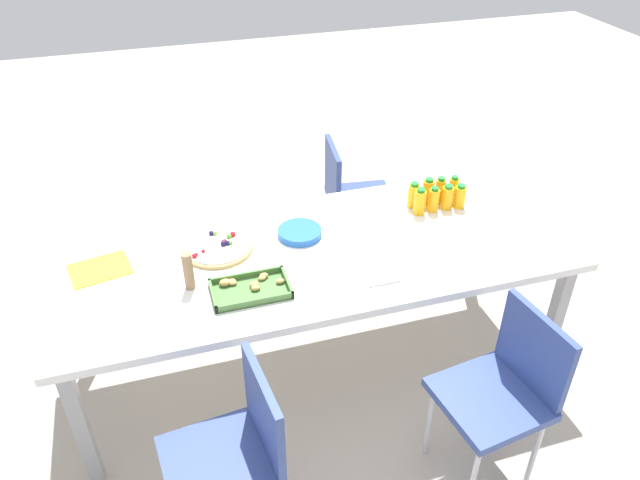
% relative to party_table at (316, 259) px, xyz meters
% --- Properties ---
extents(ground_plane, '(12.00, 12.00, 0.00)m').
position_rel_party_table_xyz_m(ground_plane, '(0.00, 0.00, -0.69)').
color(ground_plane, '#B2A899').
extents(party_table, '(2.41, 0.96, 0.75)m').
position_rel_party_table_xyz_m(party_table, '(0.00, 0.00, 0.00)').
color(party_table, white).
rests_on(party_table, ground_plane).
extents(chair_near_left, '(0.45, 0.45, 0.83)m').
position_rel_party_table_xyz_m(chair_near_left, '(-0.48, -0.85, -0.19)').
color(chair_near_left, '#33478C').
rests_on(chair_near_left, ground_plane).
extents(chair_far_right, '(0.44, 0.44, 0.83)m').
position_rel_party_table_xyz_m(chair_far_right, '(0.55, 0.80, -0.19)').
color(chair_far_right, '#33478C').
rests_on(chair_far_right, ground_plane).
extents(chair_far_left, '(0.45, 0.45, 0.83)m').
position_rel_party_table_xyz_m(chair_far_left, '(-0.57, 0.81, -0.19)').
color(chair_far_left, '#33478C').
rests_on(chair_far_left, ground_plane).
extents(juice_bottle_0, '(0.05, 0.05, 0.14)m').
position_rel_party_table_xyz_m(juice_bottle_0, '(-0.83, -0.23, 0.12)').
color(juice_bottle_0, '#FAAE14').
rests_on(juice_bottle_0, party_table).
extents(juice_bottle_1, '(0.05, 0.05, 0.14)m').
position_rel_party_table_xyz_m(juice_bottle_1, '(-0.75, -0.23, 0.12)').
color(juice_bottle_1, '#FBAC14').
rests_on(juice_bottle_1, party_table).
extents(juice_bottle_2, '(0.06, 0.06, 0.15)m').
position_rel_party_table_xyz_m(juice_bottle_2, '(-0.68, -0.23, 0.13)').
color(juice_bottle_2, '#F9AE14').
rests_on(juice_bottle_2, party_table).
extents(juice_bottle_3, '(0.06, 0.06, 0.14)m').
position_rel_party_table_xyz_m(juice_bottle_3, '(-0.60, -0.23, 0.12)').
color(juice_bottle_3, '#FAAB14').
rests_on(juice_bottle_3, party_table).
extents(juice_bottle_4, '(0.06, 0.06, 0.13)m').
position_rel_party_table_xyz_m(juice_bottle_4, '(-0.83, -0.15, 0.12)').
color(juice_bottle_4, '#FAAF14').
rests_on(juice_bottle_4, party_table).
extents(juice_bottle_5, '(0.06, 0.06, 0.14)m').
position_rel_party_table_xyz_m(juice_bottle_5, '(-0.76, -0.16, 0.12)').
color(juice_bottle_5, '#F9AC14').
rests_on(juice_bottle_5, party_table).
extents(juice_bottle_6, '(0.06, 0.06, 0.14)m').
position_rel_party_table_xyz_m(juice_bottle_6, '(-0.68, -0.16, 0.12)').
color(juice_bottle_6, '#F9AB14').
rests_on(juice_bottle_6, party_table).
extents(juice_bottle_7, '(0.06, 0.06, 0.14)m').
position_rel_party_table_xyz_m(juice_bottle_7, '(-0.60, -0.16, 0.12)').
color(juice_bottle_7, '#F9AD14').
rests_on(juice_bottle_7, party_table).
extents(fruit_pizza, '(0.33, 0.33, 0.05)m').
position_rel_party_table_xyz_m(fruit_pizza, '(0.44, -0.14, 0.07)').
color(fruit_pizza, tan).
rests_on(fruit_pizza, party_table).
extents(snack_tray, '(0.33, 0.20, 0.04)m').
position_rel_party_table_xyz_m(snack_tray, '(0.36, 0.21, 0.07)').
color(snack_tray, '#477238').
rests_on(snack_tray, party_table).
extents(plate_stack, '(0.21, 0.21, 0.03)m').
position_rel_party_table_xyz_m(plate_stack, '(0.04, -0.14, 0.07)').
color(plate_stack, blue).
rests_on(plate_stack, party_table).
extents(napkin_stack, '(0.15, 0.15, 0.01)m').
position_rel_party_table_xyz_m(napkin_stack, '(-0.21, 0.27, 0.06)').
color(napkin_stack, white).
rests_on(napkin_stack, party_table).
extents(cardboard_tube, '(0.04, 0.04, 0.18)m').
position_rel_party_table_xyz_m(cardboard_tube, '(0.60, 0.11, 0.15)').
color(cardboard_tube, '#9E7A56').
rests_on(cardboard_tube, party_table).
extents(paper_folder, '(0.29, 0.25, 0.01)m').
position_rel_party_table_xyz_m(paper_folder, '(0.97, -0.14, 0.06)').
color(paper_folder, yellow).
rests_on(paper_folder, party_table).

